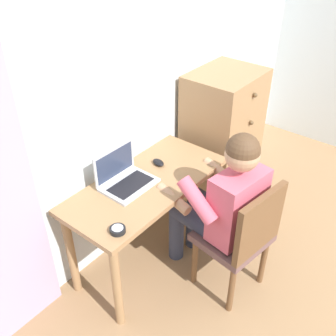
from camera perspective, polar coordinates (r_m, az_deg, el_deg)
wall_back at (r=2.71m, az=-4.45°, el=13.01°), size 4.80×0.05×2.50m
desk at (r=2.64m, az=-3.06°, el=-4.11°), size 1.16×0.53×0.71m
dresser at (r=3.34m, az=7.78°, el=4.30°), size 0.60×0.50×1.15m
chair at (r=2.55m, az=10.65°, el=-9.67°), size 0.47×0.46×0.87m
person_seated at (r=2.50m, az=7.77°, el=-4.67°), size 0.58×0.62×1.19m
laptop at (r=2.53m, az=-6.36°, el=-1.35°), size 0.34×0.25×0.24m
computer_mouse at (r=2.72m, az=-1.41°, el=0.81°), size 0.08×0.11×0.03m
desk_clock at (r=2.21m, az=-7.32°, el=-8.89°), size 0.09×0.09×0.03m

